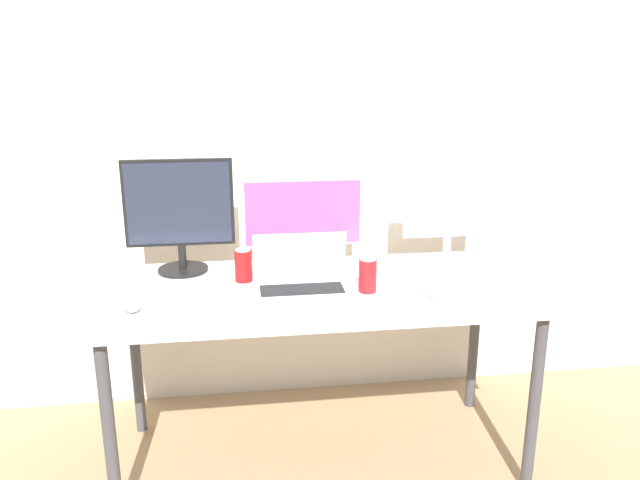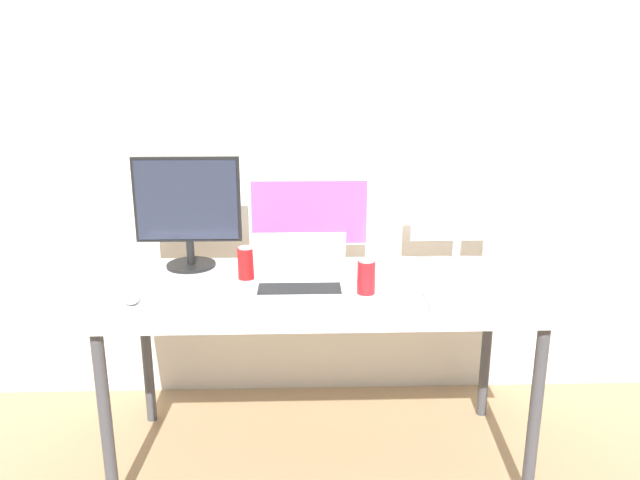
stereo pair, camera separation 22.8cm
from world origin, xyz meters
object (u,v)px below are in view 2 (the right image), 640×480
(monitor_right, at_px, (459,217))
(keyboard_main, at_px, (489,302))
(mouse_by_keyboard, at_px, (130,298))
(work_desk, at_px, (320,302))
(laptop_silver, at_px, (299,277))
(soda_can_near_keyboard, at_px, (366,277))
(monitor_center, at_px, (309,219))
(soda_can_by_laptop, at_px, (246,263))
(monitor_left, at_px, (188,209))

(monitor_right, bearing_deg, keyboard_main, -88.11)
(mouse_by_keyboard, bearing_deg, work_desk, -9.21)
(laptop_silver, xyz_separation_m, soda_can_near_keyboard, (0.24, -0.04, 0.01))
(laptop_silver, height_order, soda_can_near_keyboard, laptop_silver)
(monitor_center, distance_m, monitor_right, 0.60)
(monitor_right, relative_size, laptop_silver, 1.12)
(soda_can_by_laptop, bearing_deg, laptop_silver, -33.31)
(work_desk, bearing_deg, soda_can_by_laptop, 161.24)
(work_desk, xyz_separation_m, monitor_left, (-0.52, 0.24, 0.31))
(keyboard_main, height_order, soda_can_by_laptop, soda_can_by_laptop)
(monitor_right, relative_size, keyboard_main, 0.88)
(keyboard_main, bearing_deg, monitor_center, 144.45)
(work_desk, relative_size, monitor_right, 4.23)
(monitor_right, distance_m, mouse_by_keyboard, 1.30)
(monitor_center, bearing_deg, soda_can_by_laptop, -147.27)
(monitor_right, bearing_deg, laptop_silver, -158.03)
(monitor_right, height_order, soda_can_near_keyboard, monitor_right)
(monitor_center, bearing_deg, mouse_by_keyboard, -147.58)
(work_desk, height_order, mouse_by_keyboard, mouse_by_keyboard)
(soda_can_near_keyboard, bearing_deg, keyboard_main, -16.32)
(work_desk, height_order, keyboard_main, keyboard_main)
(monitor_center, height_order, mouse_by_keyboard, monitor_center)
(soda_can_near_keyboard, bearing_deg, monitor_center, 121.16)
(work_desk, relative_size, soda_can_by_laptop, 12.80)
(work_desk, distance_m, keyboard_main, 0.62)
(laptop_silver, height_order, mouse_by_keyboard, laptop_silver)
(monitor_center, relative_size, soda_can_near_keyboard, 3.87)
(laptop_silver, bearing_deg, work_desk, 27.02)
(monitor_left, bearing_deg, mouse_by_keyboard, -110.35)
(work_desk, xyz_separation_m, soda_can_near_keyboard, (0.16, -0.08, 0.13))
(monitor_right, bearing_deg, soda_can_near_keyboard, -143.42)
(monitor_right, xyz_separation_m, keyboard_main, (0.01, -0.42, -0.20))
(monitor_center, relative_size, mouse_by_keyboard, 4.65)
(work_desk, relative_size, laptop_silver, 4.73)
(monitor_right, height_order, keyboard_main, monitor_right)
(keyboard_main, xyz_separation_m, mouse_by_keyboard, (-1.25, 0.05, 0.01))
(monitor_left, relative_size, mouse_by_keyboard, 4.31)
(work_desk, relative_size, monitor_left, 3.57)
(monitor_left, distance_m, keyboard_main, 1.21)
(work_desk, bearing_deg, keyboard_main, -18.95)
(work_desk, bearing_deg, mouse_by_keyboard, -167.59)
(keyboard_main, bearing_deg, laptop_silver, 167.13)
(soda_can_near_keyboard, bearing_deg, work_desk, 154.80)
(work_desk, height_order, soda_can_near_keyboard, soda_can_near_keyboard)
(monitor_left, xyz_separation_m, monitor_right, (1.09, -0.02, -0.04))
(monitor_center, height_order, laptop_silver, monitor_center)
(keyboard_main, bearing_deg, soda_can_near_keyboard, 164.50)
(work_desk, xyz_separation_m, mouse_by_keyboard, (-0.67, -0.15, 0.09))
(monitor_left, bearing_deg, monitor_right, -1.27)
(laptop_silver, bearing_deg, monitor_right, 21.97)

